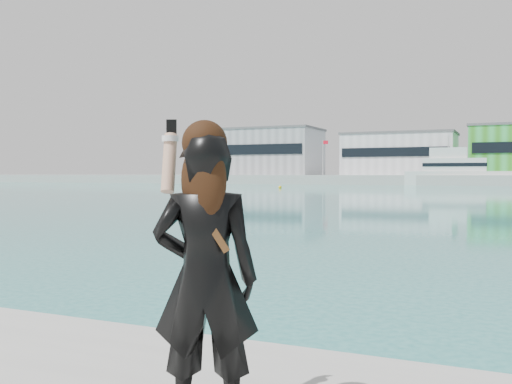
# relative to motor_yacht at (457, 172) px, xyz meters

# --- Properties ---
(far_quay) EXTENTS (320.00, 40.00, 2.00)m
(far_quay) POSITION_rel_motor_yacht_xyz_m (8.51, 16.49, -1.71)
(far_quay) COLOR #9E9E99
(far_quay) RESTS_ON ground
(warehouse_grey_left) EXTENTS (26.52, 16.36, 11.50)m
(warehouse_grey_left) POSITION_rel_motor_yacht_xyz_m (-46.49, 14.47, 5.06)
(warehouse_grey_left) COLOR gray
(warehouse_grey_left) RESTS_ON far_quay
(warehouse_white) EXTENTS (24.48, 15.35, 9.50)m
(warehouse_white) POSITION_rel_motor_yacht_xyz_m (-13.49, 14.47, 4.05)
(warehouse_white) COLOR silver
(warehouse_white) RESTS_ON far_quay
(flagpole_left) EXTENTS (1.28, 0.16, 8.00)m
(flagpole_left) POSITION_rel_motor_yacht_xyz_m (-29.40, 7.49, 3.83)
(flagpole_left) COLOR silver
(flagpole_left) RESTS_ON far_quay
(motor_yacht) EXTENTS (21.05, 7.50, 9.63)m
(motor_yacht) POSITION_rel_motor_yacht_xyz_m (0.00, 0.00, 0.00)
(motor_yacht) COLOR silver
(motor_yacht) RESTS_ON ground
(buoy_far) EXTENTS (0.50, 0.50, 0.50)m
(buoy_far) POSITION_rel_motor_yacht_xyz_m (-23.45, -34.08, -2.71)
(buoy_far) COLOR yellow
(buoy_far) RESTS_ON ground
(woman) EXTENTS (0.71, 0.59, 1.74)m
(woman) POSITION_rel_motor_yacht_xyz_m (7.84, -114.10, -1.03)
(woman) COLOR black
(woman) RESTS_ON near_quay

